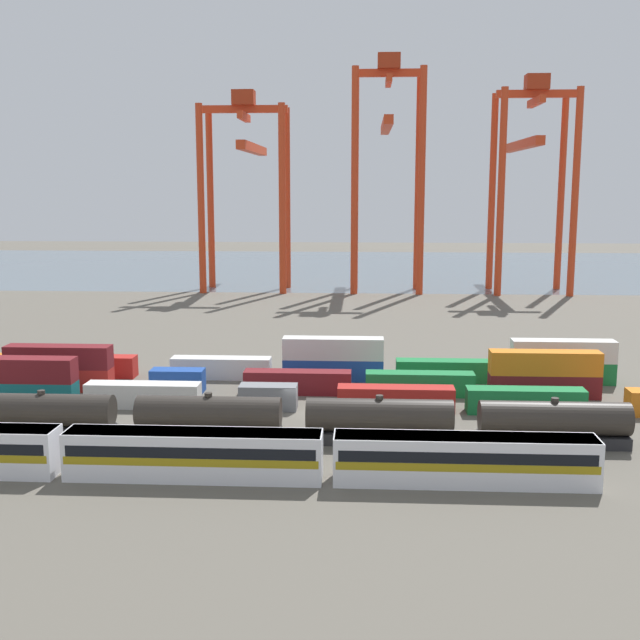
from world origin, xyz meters
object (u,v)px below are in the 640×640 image
object	(u,v)px
shipping_container_12	(544,385)
gantry_crane_central	(387,152)
gantry_crane_west	(247,169)
passenger_train	(194,453)
shipping_container_4	(396,399)
freight_tank_row	(294,419)
shipping_container_0	(20,393)
shipping_container_15	(111,366)
gantry_crane_east	(530,163)

from	to	relation	value
shipping_container_12	gantry_crane_central	distance (m)	97.22
gantry_crane_west	passenger_train	bearing A→B (deg)	-83.76
shipping_container_4	passenger_train	bearing A→B (deg)	-129.90
freight_tank_row	gantry_crane_west	distance (m)	113.50
passenger_train	shipping_container_0	xyz separation A→B (m)	(-23.15, 20.19, -0.84)
gantry_crane_central	freight_tank_row	bearing A→B (deg)	-95.90
shipping_container_4	freight_tank_row	bearing A→B (deg)	-132.96
passenger_train	shipping_container_0	world-z (taller)	passenger_train
shipping_container_15	gantry_crane_east	distance (m)	112.19
gantry_crane_east	shipping_container_4	bearing A→B (deg)	-108.36
passenger_train	gantry_crane_east	bearing A→B (deg)	67.34
shipping_container_0	gantry_crane_west	world-z (taller)	gantry_crane_west
shipping_container_12	passenger_train	bearing A→B (deg)	-141.49
shipping_container_12	gantry_crane_west	xyz separation A→B (m)	(-46.52, 91.96, 25.57)
passenger_train	freight_tank_row	world-z (taller)	freight_tank_row
freight_tank_row	shipping_container_15	world-z (taller)	freight_tank_row
shipping_container_0	shipping_container_15	world-z (taller)	same
gantry_crane_west	gantry_crane_central	size ratio (longest dim) A/B	0.86
passenger_train	shipping_container_4	bearing A→B (deg)	50.10
freight_tank_row	gantry_crane_east	bearing A→B (deg)	68.73
shipping_container_15	gantry_crane_central	distance (m)	96.72
shipping_container_0	gantry_crane_east	xyz separation A→B (m)	(72.82, 98.80, 26.85)
shipping_container_0	gantry_crane_central	world-z (taller)	gantry_crane_central
shipping_container_0	shipping_container_15	bearing A→B (deg)	66.35
passenger_train	shipping_container_4	xyz separation A→B (m)	(16.88, 20.19, -0.84)
shipping_container_0	shipping_container_4	size ratio (longest dim) A/B	1.00
shipping_container_0	shipping_container_15	distance (m)	14.20
gantry_crane_central	shipping_container_0	bearing A→B (deg)	-112.96
freight_tank_row	shipping_container_12	distance (m)	31.39
shipping_container_4	shipping_container_15	bearing A→B (deg)	159.25
freight_tank_row	shipping_container_0	size ratio (longest dim) A/B	4.98
gantry_crane_east	freight_tank_row	bearing A→B (deg)	-111.27
freight_tank_row	gantry_crane_central	xyz separation A→B (m)	(11.20, 108.41, 28.48)
passenger_train	gantry_crane_central	bearing A→B (deg)	81.17
freight_tank_row	shipping_container_4	world-z (taller)	freight_tank_row
passenger_train	shipping_container_15	bearing A→B (deg)	117.73
shipping_container_0	shipping_container_15	xyz separation A→B (m)	(5.70, 13.01, 0.00)
freight_tank_row	gantry_crane_east	world-z (taller)	gantry_crane_east
freight_tank_row	gantry_crane_central	bearing A→B (deg)	84.10
shipping_container_0	shipping_container_12	bearing A→B (deg)	6.55
freight_tank_row	gantry_crane_east	distance (m)	120.10
shipping_container_4	shipping_container_15	xyz separation A→B (m)	(-34.33, 13.01, 0.00)
shipping_container_4	gantry_crane_central	world-z (taller)	gantry_crane_central
shipping_container_0	gantry_crane_central	xyz separation A→B (m)	(41.49, 97.95, 29.31)
gantry_crane_west	shipping_container_0	bearing A→B (deg)	-95.89
passenger_train	gantry_crane_west	xyz separation A→B (m)	(-12.98, 118.66, 24.73)
shipping_container_0	shipping_container_12	distance (m)	57.06
gantry_crane_west	shipping_container_12	bearing A→B (deg)	-63.17
freight_tank_row	gantry_crane_central	distance (m)	112.65
passenger_train	shipping_container_15	xyz separation A→B (m)	(-17.45, 33.20, -0.84)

